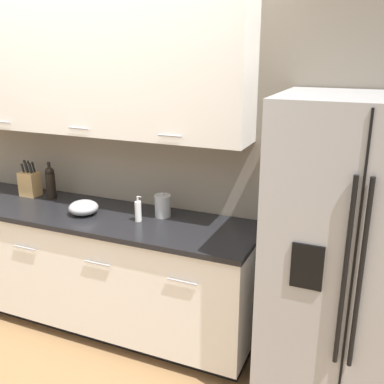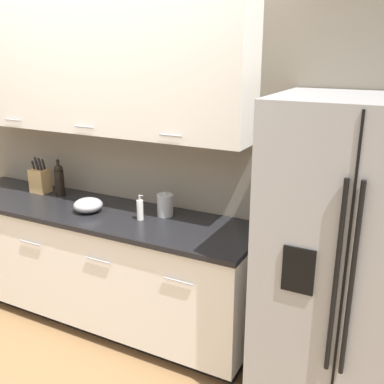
# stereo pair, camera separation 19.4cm
# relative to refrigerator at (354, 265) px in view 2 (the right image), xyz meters

# --- Properties ---
(wall_back) EXTENTS (10.00, 0.39, 2.60)m
(wall_back) POSITION_rel_refrigerator_xyz_m (-1.83, 0.34, 0.60)
(wall_back) COLOR gray
(wall_back) RESTS_ON ground_plane
(counter_unit) EXTENTS (2.55, 0.64, 0.91)m
(counter_unit) POSITION_rel_refrigerator_xyz_m (-1.86, 0.06, -0.44)
(counter_unit) COLOR black
(counter_unit) RESTS_ON ground_plane
(refrigerator) EXTENTS (0.96, 0.76, 1.81)m
(refrigerator) POSITION_rel_refrigerator_xyz_m (0.00, 0.00, 0.00)
(refrigerator) COLOR #9E9EA0
(refrigerator) RESTS_ON ground_plane
(knife_block) EXTENTS (0.14, 0.11, 0.29)m
(knife_block) POSITION_rel_refrigerator_xyz_m (-2.48, 0.18, 0.11)
(knife_block) COLOR tan
(knife_block) RESTS_ON counter_unit
(wine_bottle) EXTENTS (0.07, 0.07, 0.29)m
(wine_bottle) POSITION_rel_refrigerator_xyz_m (-2.28, 0.19, 0.14)
(wine_bottle) COLOR black
(wine_bottle) RESTS_ON counter_unit
(soap_dispenser) EXTENTS (0.05, 0.04, 0.18)m
(soap_dispenser) POSITION_rel_refrigerator_xyz_m (-1.41, 0.03, 0.08)
(soap_dispenser) COLOR white
(soap_dispenser) RESTS_ON counter_unit
(steel_canister) EXTENTS (0.12, 0.12, 0.17)m
(steel_canister) POSITION_rel_refrigerator_xyz_m (-1.30, 0.18, 0.08)
(steel_canister) COLOR #A3A3A5
(steel_canister) RESTS_ON counter_unit
(mixing_bowl) EXTENTS (0.21, 0.21, 0.10)m
(mixing_bowl) POSITION_rel_refrigerator_xyz_m (-1.83, -0.01, 0.05)
(mixing_bowl) COLOR #A3A3A5
(mixing_bowl) RESTS_ON counter_unit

